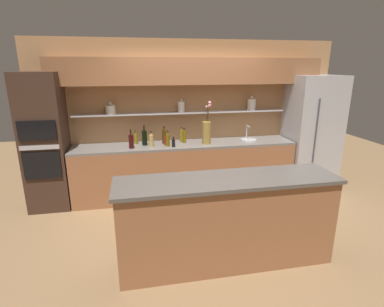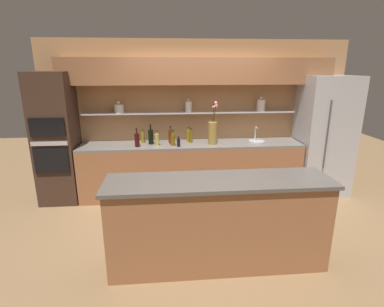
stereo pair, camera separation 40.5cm
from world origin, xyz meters
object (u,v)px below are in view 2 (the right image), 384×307
at_px(bottle_spirit_1, 170,136).
at_px(bottle_sauce_9, 171,140).
at_px(bottle_sauce_2, 179,142).
at_px(oven_tower, 57,139).
at_px(bottle_wine_0, 151,137).
at_px(bottle_oil_5, 173,139).
at_px(bottle_oil_8, 191,137).
at_px(flower_vase, 213,132).
at_px(bottle_oil_3, 188,136).
at_px(bottle_wine_6, 137,140).
at_px(bottle_spirit_4, 157,139).
at_px(sink_fixture, 256,140).
at_px(refrigerator, 324,136).
at_px(bottle_oil_7, 143,137).

bearing_deg(bottle_spirit_1, bottle_sauce_9, -83.93).
bearing_deg(bottle_spirit_1, bottle_sauce_2, -64.26).
relative_size(oven_tower, bottle_wine_0, 6.27).
xyz_separation_m(oven_tower, bottle_oil_5, (1.87, -0.11, -0.02)).
distance_m(bottle_spirit_1, bottle_sauce_9, 0.12).
distance_m(oven_tower, bottle_oil_8, 2.17).
height_order(bottle_spirit_1, bottle_sauce_2, bottle_spirit_1).
bearing_deg(flower_vase, bottle_oil_3, 151.66).
height_order(bottle_wine_6, bottle_sauce_9, bottle_wine_6).
bearing_deg(bottle_spirit_4, oven_tower, 177.43).
height_order(sink_fixture, bottle_wine_0, bottle_wine_0).
xyz_separation_m(oven_tower, bottle_spirit_4, (1.60, -0.07, -0.03)).
xyz_separation_m(bottle_spirit_1, bottle_oil_5, (0.04, -0.19, -0.02)).
bearing_deg(refrigerator, bottle_spirit_1, 177.40).
xyz_separation_m(bottle_sauce_2, bottle_oil_5, (-0.08, 0.07, 0.04)).
bearing_deg(bottle_oil_8, sink_fixture, -2.79).
bearing_deg(bottle_wine_0, bottle_oil_8, 3.12).
bearing_deg(sink_fixture, refrigerator, -2.40).
distance_m(flower_vase, bottle_oil_3, 0.45).
relative_size(bottle_wine_0, bottle_oil_8, 1.33).
height_order(bottle_wine_0, bottle_sauce_2, bottle_wine_0).
xyz_separation_m(bottle_spirit_1, bottle_spirit_4, (-0.22, -0.16, -0.02)).
relative_size(bottle_wine_0, bottle_sauce_9, 1.80).
xyz_separation_m(bottle_oil_5, bottle_sauce_9, (-0.03, 0.08, -0.03)).
bearing_deg(refrigerator, bottle_oil_7, 176.70).
xyz_separation_m(bottle_sauce_2, bottle_oil_3, (0.18, 0.31, 0.04)).
relative_size(bottle_oil_3, bottle_oil_7, 1.13).
distance_m(sink_fixture, bottle_sauce_9, 1.46).
height_order(bottle_oil_7, bottle_oil_8, bottle_oil_8).
bearing_deg(sink_fixture, bottle_sauce_2, -172.23).
bearing_deg(refrigerator, flower_vase, -179.12).
bearing_deg(bottle_sauce_9, bottle_spirit_1, 96.07).
bearing_deg(refrigerator, bottle_wine_6, -178.47).
distance_m(refrigerator, sink_fixture, 1.18).
distance_m(flower_vase, bottle_wine_0, 1.03).
bearing_deg(sink_fixture, bottle_wine_6, -176.17).
xyz_separation_m(refrigerator, bottle_spirit_4, (-2.87, -0.04, 0.01)).
xyz_separation_m(oven_tower, bottle_oil_8, (2.17, 0.07, -0.02)).
relative_size(refrigerator, bottle_sauce_9, 10.89).
bearing_deg(bottle_sauce_9, bottle_wine_6, -170.59).
height_order(bottle_wine_0, bottle_spirit_4, bottle_wine_0).
relative_size(sink_fixture, bottle_spirit_1, 0.96).
bearing_deg(bottle_oil_7, bottle_oil_3, -0.05).
relative_size(bottle_spirit_1, bottle_oil_3, 1.13).
xyz_separation_m(bottle_wine_0, bottle_spirit_1, (0.33, 0.05, -0.00)).
xyz_separation_m(refrigerator, sink_fixture, (-1.17, 0.05, -0.07)).
distance_m(flower_vase, bottle_spirit_4, 0.92).
xyz_separation_m(flower_vase, bottle_spirit_4, (-0.92, -0.01, -0.11)).
xyz_separation_m(bottle_wine_0, bottle_oil_7, (-0.14, 0.11, -0.04)).
bearing_deg(bottle_spirit_4, refrigerator, 0.71).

